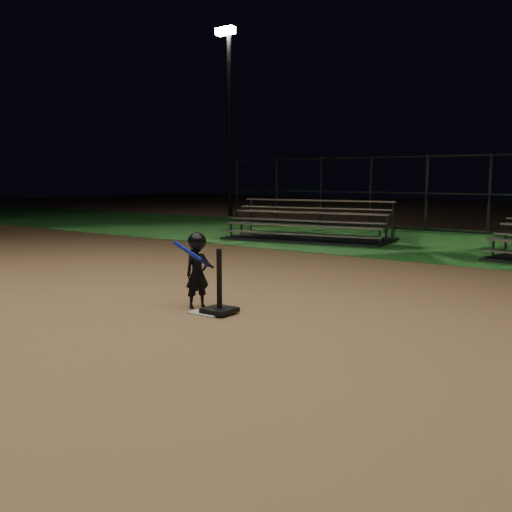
{
  "coord_description": "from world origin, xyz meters",
  "views": [
    {
      "loc": [
        4.95,
        -5.6,
        1.78
      ],
      "look_at": [
        0.0,
        1.0,
        0.65
      ],
      "focal_mm": 40.47,
      "sensor_mm": 36.0,
      "label": 1
    }
  ],
  "objects_px": {
    "bleacher_left": "(309,232)",
    "light_pole_left": "(229,106)",
    "home_plate": "(211,312)",
    "child_batter": "(197,268)",
    "batting_tee": "(219,301)"
  },
  "relations": [
    {
      "from": "bleacher_left",
      "to": "light_pole_left",
      "type": "relative_size",
      "value": 0.59
    },
    {
      "from": "home_plate",
      "to": "child_batter",
      "type": "relative_size",
      "value": 0.43
    },
    {
      "from": "child_batter",
      "to": "bleacher_left",
      "type": "relative_size",
      "value": 0.21
    },
    {
      "from": "batting_tee",
      "to": "child_batter",
      "type": "bearing_deg",
      "value": 167.36
    },
    {
      "from": "home_plate",
      "to": "light_pole_left",
      "type": "relative_size",
      "value": 0.05
    },
    {
      "from": "home_plate",
      "to": "bleacher_left",
      "type": "bearing_deg",
      "value": 113.53
    },
    {
      "from": "batting_tee",
      "to": "bleacher_left",
      "type": "distance_m",
      "value": 9.18
    },
    {
      "from": "home_plate",
      "to": "bleacher_left",
      "type": "distance_m",
      "value": 9.14
    },
    {
      "from": "home_plate",
      "to": "batting_tee",
      "type": "xyz_separation_m",
      "value": [
        0.14,
        0.02,
        0.17
      ]
    },
    {
      "from": "bleacher_left",
      "to": "light_pole_left",
      "type": "xyz_separation_m",
      "value": [
        -8.35,
        6.56,
        4.71
      ]
    },
    {
      "from": "batting_tee",
      "to": "light_pole_left",
      "type": "relative_size",
      "value": 0.1
    },
    {
      "from": "home_plate",
      "to": "light_pole_left",
      "type": "xyz_separation_m",
      "value": [
        -12.0,
        14.94,
        4.93
      ]
    },
    {
      "from": "child_batter",
      "to": "bleacher_left",
      "type": "distance_m",
      "value": 8.9
    },
    {
      "from": "batting_tee",
      "to": "child_batter",
      "type": "height_order",
      "value": "child_batter"
    },
    {
      "from": "batting_tee",
      "to": "bleacher_left",
      "type": "xyz_separation_m",
      "value": [
        -3.79,
        8.36,
        0.05
      ]
    }
  ]
}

